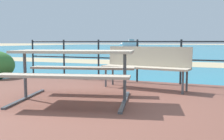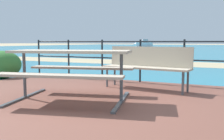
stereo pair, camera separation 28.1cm
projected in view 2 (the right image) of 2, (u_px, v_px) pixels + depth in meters
The scene contains 9 objects.
ground_plane at pixel (86, 109), 3.90m from camera, with size 240.00×240.00×0.00m, color tan.
patio_paving at pixel (86, 107), 3.90m from camera, with size 6.40×5.20×0.06m, color brown.
sea_water at pixel (221, 48), 39.94m from camera, with size 90.00×90.00×0.01m, color teal.
beach_strip at pixel (185, 64), 11.59m from camera, with size 54.00×2.74×0.01m, color tan.
picnic_table at pixel (71, 63), 4.15m from camera, with size 2.14×1.81×0.80m.
park_bench at pixel (147, 63), 5.18m from camera, with size 1.78×0.63×0.83m.
railing_fence at pixel (140, 56), 6.03m from camera, with size 5.94×0.04×0.98m.
shrub_left at pixel (2, 65), 7.06m from camera, with size 0.99×0.99×0.75m, color #387533.
boat_near at pixel (144, 44), 55.98m from camera, with size 4.09×2.80×1.51m.
Camera 2 is at (1.96, -3.30, 0.99)m, focal length 42.23 mm.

